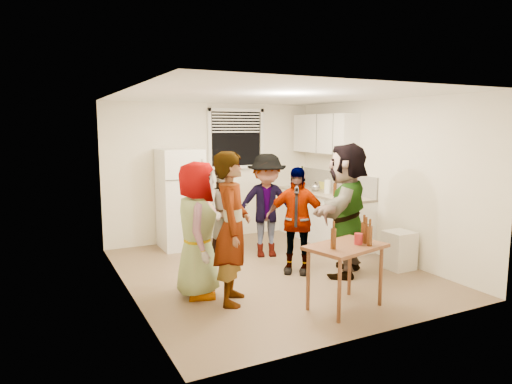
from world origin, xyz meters
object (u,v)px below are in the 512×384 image
wine_bottle (302,187)px  guest_back_left (227,256)px  refrigerator (181,199)px  guest_black (296,272)px  trash_bin (399,252)px  red_cup (358,244)px  guest_back_right (266,256)px  beer_bottle_counter (335,196)px  guest_grey (199,295)px  guest_orange (345,273)px  guest_stripe (233,302)px  serving_table (344,307)px  blue_cup (343,199)px  beer_bottle_table (364,243)px  kettle (315,191)px

wine_bottle → guest_back_left: (-2.01, -0.94, -0.90)m
refrigerator → guest_black: (1.05, -2.07, -0.85)m
guest_black → trash_bin: bearing=19.0°
red_cup → guest_back_right: 2.45m
guest_back_left → guest_black: guest_back_left is taller
refrigerator → red_cup: 3.62m
beer_bottle_counter → wine_bottle: bearing=83.4°
wine_bottle → guest_back_right: wine_bottle is taller
guest_grey → beer_bottle_counter: bearing=-49.1°
guest_back_right → guest_orange: guest_back_right is taller
red_cup → guest_orange: 1.42m
guest_stripe → guest_orange: (1.86, 0.26, 0.00)m
serving_table → guest_grey: 1.78m
wine_bottle → blue_cup: wine_bottle is taller
wine_bottle → red_cup: wine_bottle is taller
guest_back_left → serving_table: bearing=-49.5°
guest_stripe → wine_bottle: bearing=-15.5°
beer_bottle_counter → beer_bottle_table: beer_bottle_counter is taller
guest_grey → guest_back_right: (1.57, 1.16, 0.00)m
guest_stripe → blue_cup: bearing=-35.7°
beer_bottle_counter → trash_bin: 1.55m
refrigerator → guest_grey: (-0.50, -2.31, -0.85)m
trash_bin → beer_bottle_table: beer_bottle_table is taller
wine_bottle → beer_bottle_counter: 1.30m
blue_cup → guest_orange: bearing=-124.7°
trash_bin → guest_grey: 3.02m
wine_bottle → guest_back_right: bearing=-139.4°
beer_bottle_table → guest_orange: bearing=62.4°
kettle → blue_cup: size_ratio=1.67×
trash_bin → guest_stripe: bearing=-177.9°
kettle → serving_table: 3.39m
serving_table → beer_bottle_table: size_ratio=3.61×
trash_bin → red_cup: (-1.48, -0.87, 0.49)m
guest_stripe → guest_back_left: 1.97m
blue_cup → trash_bin: (0.20, -1.10, -0.65)m
beer_bottle_counter → guest_orange: beer_bottle_counter is taller
blue_cup → guest_grey: size_ratio=0.08×
blue_cup → guest_stripe: 2.92m
blue_cup → guest_back_left: 2.12m
guest_grey → guest_black: size_ratio=1.10×
beer_bottle_table → guest_stripe: beer_bottle_table is taller
beer_bottle_counter → guest_back_left: (-1.86, 0.35, -0.90)m
blue_cup → guest_orange: blue_cup is taller
wine_bottle → guest_black: (-1.45, -2.15, -0.90)m
guest_grey → refrigerator: bearing=7.6°
red_cup → guest_black: bearing=88.8°
beer_bottle_table → wine_bottle: bearing=68.7°
guest_back_left → guest_orange: bearing=-21.7°
guest_stripe → guest_orange: guest_orange is taller
beer_bottle_counter → guest_orange: size_ratio=0.12×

